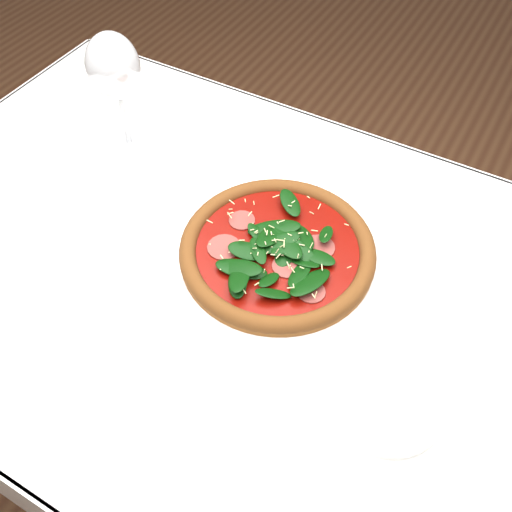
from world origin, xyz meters
The scene contains 6 objects.
ground centered at (0.00, 0.00, 0.00)m, with size 6.00×6.00×0.00m, color brown.
dining_table centered at (0.00, 0.00, 0.65)m, with size 1.21×0.81×0.75m.
plate centered at (0.07, 0.05, 0.76)m, with size 0.34×0.34×0.01m.
pizza centered at (0.07, 0.05, 0.78)m, with size 0.35×0.35×0.04m.
wine_glass centered at (-0.30, 0.16, 0.90)m, with size 0.09×0.09×0.22m.
saucer_near centered at (0.30, -0.09, 0.76)m, with size 0.15×0.15×0.01m.
Camera 1 is at (0.32, -0.45, 1.43)m, focal length 40.00 mm.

